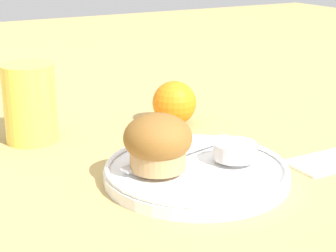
{
  "coord_description": "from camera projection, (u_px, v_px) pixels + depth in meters",
  "views": [
    {
      "loc": [
        -0.33,
        -0.55,
        0.27
      ],
      "look_at": [
        -0.01,
        0.03,
        0.06
      ],
      "focal_mm": 60.0,
      "sensor_mm": 36.0,
      "label": 1
    }
  ],
  "objects": [
    {
      "name": "ground_plane",
      "position": [
        188.0,
        173.0,
        0.69
      ],
      "size": [
        3.0,
        3.0,
        0.0
      ],
      "primitive_type": "plane",
      "color": "tan"
    },
    {
      "name": "juice_glass",
      "position": [
        30.0,
        103.0,
        0.79
      ],
      "size": [
        0.07,
        0.07,
        0.11
      ],
      "color": "#EAD14C",
      "rests_on": "ground_plane"
    },
    {
      "name": "berry_pair",
      "position": [
        156.0,
        151.0,
        0.69
      ],
      "size": [
        0.03,
        0.01,
        0.01
      ],
      "color": "maroon",
      "rests_on": "plate"
    },
    {
      "name": "cream_ramekin",
      "position": [
        235.0,
        150.0,
        0.68
      ],
      "size": [
        0.05,
        0.05,
        0.02
      ],
      "color": "silver",
      "rests_on": "plate"
    },
    {
      "name": "muffin",
      "position": [
        158.0,
        143.0,
        0.65
      ],
      "size": [
        0.08,
        0.08,
        0.07
      ],
      "color": "tan",
      "rests_on": "plate"
    },
    {
      "name": "butter_knife",
      "position": [
        180.0,
        152.0,
        0.7
      ],
      "size": [
        0.18,
        0.05,
        0.0
      ],
      "rotation": [
        0.0,
        0.0,
        0.23
      ],
      "color": "silver",
      "rests_on": "plate"
    },
    {
      "name": "plate",
      "position": [
        198.0,
        171.0,
        0.67
      ],
      "size": [
        0.22,
        0.22,
        0.02
      ],
      "color": "white",
      "rests_on": "ground_plane"
    },
    {
      "name": "orange_fruit",
      "position": [
        174.0,
        103.0,
        0.87
      ],
      "size": [
        0.07,
        0.07,
        0.07
      ],
      "color": "orange",
      "rests_on": "ground_plane"
    },
    {
      "name": "folded_napkin",
      "position": [
        330.0,
        160.0,
        0.72
      ],
      "size": [
        0.11,
        0.06,
        0.01
      ],
      "color": "white",
      "rests_on": "ground_plane"
    }
  ]
}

